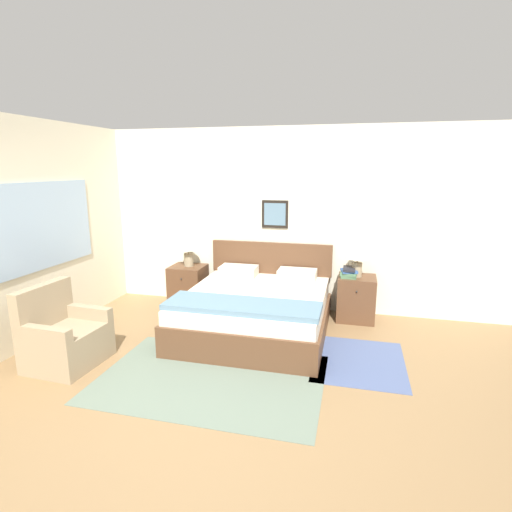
{
  "coord_description": "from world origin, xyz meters",
  "views": [
    {
      "loc": [
        1.31,
        -2.86,
        2.05
      ],
      "look_at": [
        0.22,
        1.52,
        1.04
      ],
      "focal_mm": 28.0,
      "sensor_mm": 36.0,
      "label": 1
    }
  ],
  "objects_px": {
    "armchair": "(64,338)",
    "table_lamp_by_door": "(358,251)",
    "bed": "(256,310)",
    "table_lamp_near_window": "(188,243)",
    "nightstand_near_window": "(188,286)",
    "nightstand_by_door": "(356,298)"
  },
  "relations": [
    {
      "from": "armchair",
      "to": "table_lamp_near_window",
      "type": "height_order",
      "value": "table_lamp_near_window"
    },
    {
      "from": "nightstand_near_window",
      "to": "table_lamp_near_window",
      "type": "height_order",
      "value": "table_lamp_near_window"
    },
    {
      "from": "armchair",
      "to": "table_lamp_by_door",
      "type": "relative_size",
      "value": 1.66
    },
    {
      "from": "bed",
      "to": "nightstand_near_window",
      "type": "xyz_separation_m",
      "value": [
        -1.23,
        0.72,
        0.02
      ]
    },
    {
      "from": "armchair",
      "to": "nightstand_near_window",
      "type": "relative_size",
      "value": 1.4
    },
    {
      "from": "table_lamp_by_door",
      "to": "bed",
      "type": "bearing_deg",
      "value": -148.75
    },
    {
      "from": "armchair",
      "to": "table_lamp_near_window",
      "type": "distance_m",
      "value": 2.22
    },
    {
      "from": "armchair",
      "to": "nightstand_by_door",
      "type": "relative_size",
      "value": 1.4
    },
    {
      "from": "bed",
      "to": "table_lamp_by_door",
      "type": "distance_m",
      "value": 1.57
    },
    {
      "from": "armchair",
      "to": "table_lamp_by_door",
      "type": "distance_m",
      "value": 3.67
    },
    {
      "from": "armchair",
      "to": "table_lamp_by_door",
      "type": "height_order",
      "value": "table_lamp_by_door"
    },
    {
      "from": "nightstand_by_door",
      "to": "table_lamp_near_window",
      "type": "height_order",
      "value": "table_lamp_near_window"
    },
    {
      "from": "bed",
      "to": "table_lamp_near_window",
      "type": "height_order",
      "value": "table_lamp_near_window"
    },
    {
      "from": "bed",
      "to": "nightstand_by_door",
      "type": "bearing_deg",
      "value": 30.58
    },
    {
      "from": "table_lamp_near_window",
      "to": "bed",
      "type": "bearing_deg",
      "value": -31.34
    },
    {
      "from": "nightstand_near_window",
      "to": "nightstand_by_door",
      "type": "relative_size",
      "value": 1.0
    },
    {
      "from": "bed",
      "to": "table_lamp_by_door",
      "type": "xyz_separation_m",
      "value": [
        1.21,
        0.74,
        0.67
      ]
    },
    {
      "from": "bed",
      "to": "nightstand_by_door",
      "type": "xyz_separation_m",
      "value": [
        1.23,
        0.72,
        0.02
      ]
    },
    {
      "from": "bed",
      "to": "table_lamp_by_door",
      "type": "bearing_deg",
      "value": 31.25
    },
    {
      "from": "nightstand_by_door",
      "to": "bed",
      "type": "bearing_deg",
      "value": -149.42
    },
    {
      "from": "armchair",
      "to": "nightstand_by_door",
      "type": "distance_m",
      "value": 3.61
    },
    {
      "from": "bed",
      "to": "nightstand_near_window",
      "type": "relative_size",
      "value": 3.18
    }
  ]
}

